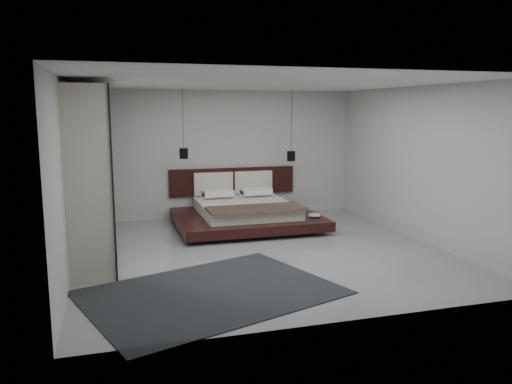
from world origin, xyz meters
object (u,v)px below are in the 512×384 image
object	(u,v)px
wardrobe	(91,174)
rug	(211,292)
bed	(245,212)
lattice_screen	(81,165)
pendant_left	(184,153)
pendant_right	(291,156)

from	to	relation	value
wardrobe	rug	distance (m)	2.99
rug	bed	bearing A→B (deg)	68.36
lattice_screen	pendant_left	distance (m)	2.02
lattice_screen	rug	world-z (taller)	lattice_screen
lattice_screen	bed	distance (m)	3.38
bed	pendant_right	world-z (taller)	pendant_right
bed	pendant_right	bearing A→B (deg)	21.30
lattice_screen	bed	size ratio (longest dim) A/B	0.91
pendant_left	rug	distance (m)	4.33
pendant_left	wardrobe	world-z (taller)	pendant_left
bed	pendant_right	xyz separation A→B (m)	(1.17, 0.46, 1.09)
lattice_screen	pendant_left	bearing A→B (deg)	-2.52
pendant_right	pendant_left	bearing A→B (deg)	180.00
pendant_left	rug	size ratio (longest dim) A/B	0.45
pendant_left	pendant_right	world-z (taller)	same
bed	wardrobe	bearing A→B (deg)	-154.39
pendant_right	bed	bearing A→B (deg)	-158.70
lattice_screen	bed	bearing A→B (deg)	-9.73
pendant_right	wardrobe	xyz separation A→B (m)	(-4.10, -1.86, -0.02)
pendant_left	lattice_screen	bearing A→B (deg)	177.48
wardrobe	bed	bearing A→B (deg)	25.61
pendant_right	lattice_screen	bearing A→B (deg)	178.84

